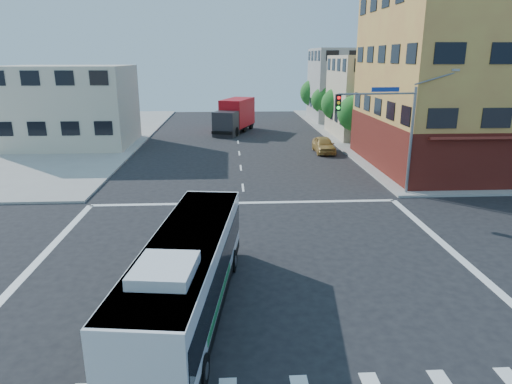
{
  "coord_description": "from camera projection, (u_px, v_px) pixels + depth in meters",
  "views": [
    {
      "loc": [
        -0.82,
        -17.69,
        8.73
      ],
      "look_at": [
        0.48,
        5.2,
        1.97
      ],
      "focal_mm": 32.0,
      "sensor_mm": 36.0,
      "label": 1
    }
  ],
  "objects": [
    {
      "name": "street_tree_a",
      "position": [
        357.0,
        111.0,
        45.82
      ],
      "size": [
        3.6,
        3.6,
        5.53
      ],
      "color": "#3C2315",
      "rests_on": "ground"
    },
    {
      "name": "parked_car",
      "position": [
        324.0,
        145.0,
        43.52
      ],
      "size": [
        1.81,
        4.42,
        1.5
      ],
      "primitive_type": "imported",
      "rotation": [
        0.0,
        0.0,
        -0.01
      ],
      "color": "#B3893D",
      "rests_on": "ground"
    },
    {
      "name": "ground",
      "position": [
        252.0,
        271.0,
        19.45
      ],
      "size": [
        120.0,
        120.0,
        0.0
      ],
      "primitive_type": "plane",
      "color": "black",
      "rests_on": "ground"
    },
    {
      "name": "street_tree_c",
      "position": [
        325.0,
        99.0,
        61.18
      ],
      "size": [
        3.4,
        3.4,
        5.29
      ],
      "color": "#3C2315",
      "rests_on": "ground"
    },
    {
      "name": "building_east_far",
      "position": [
        355.0,
        85.0,
        64.9
      ],
      "size": [
        12.06,
        10.06,
        10.0
      ],
      "color": "gray",
      "rests_on": "ground"
    },
    {
      "name": "box_truck",
      "position": [
        235.0,
        117.0,
        55.11
      ],
      "size": [
        5.31,
        9.07,
        3.93
      ],
      "rotation": [
        0.0,
        0.0,
        -0.34
      ],
      "color": "#27272C",
      "rests_on": "ground"
    },
    {
      "name": "street_tree_d",
      "position": [
        314.0,
        91.0,
        68.72
      ],
      "size": [
        4.0,
        4.0,
        6.03
      ],
      "color": "#3C2315",
      "rests_on": "ground"
    },
    {
      "name": "street_tree_b",
      "position": [
        338.0,
        102.0,
        53.43
      ],
      "size": [
        3.8,
        3.8,
        5.79
      ],
      "color": "#3C2315",
      "rests_on": "ground"
    },
    {
      "name": "corner_building_ne",
      "position": [
        489.0,
        95.0,
        36.56
      ],
      "size": [
        18.1,
        15.44,
        14.0
      ],
      "color": "gold",
      "rests_on": "ground"
    },
    {
      "name": "building_east_near",
      "position": [
        387.0,
        97.0,
        51.63
      ],
      "size": [
        12.06,
        10.06,
        9.0
      ],
      "color": "#BDB190",
      "rests_on": "ground"
    },
    {
      "name": "building_west",
      "position": [
        70.0,
        106.0,
        46.11
      ],
      "size": [
        12.06,
        10.06,
        8.0
      ],
      "color": "beige",
      "rests_on": "ground"
    },
    {
      "name": "signal_mast_ne",
      "position": [
        387.0,
        120.0,
        28.7
      ],
      "size": [
        7.91,
        1.13,
        8.07
      ],
      "color": "gray",
      "rests_on": "ground"
    },
    {
      "name": "transit_bus",
      "position": [
        188.0,
        274.0,
        15.64
      ],
      "size": [
        3.73,
        11.27,
        3.28
      ],
      "rotation": [
        0.0,
        0.0,
        -0.13
      ],
      "color": "black",
      "rests_on": "ground"
    }
  ]
}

